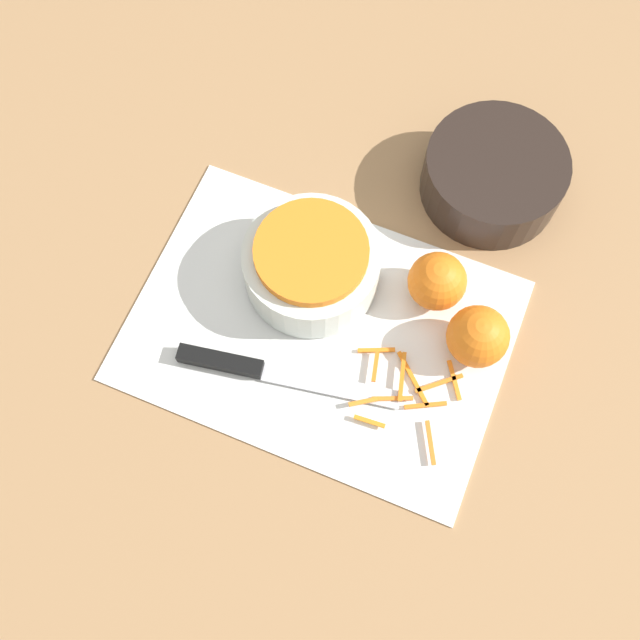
# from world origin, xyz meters

# --- Properties ---
(ground_plane) EXTENTS (4.00, 4.00, 0.00)m
(ground_plane) POSITION_xyz_m (0.00, 0.00, 0.00)
(ground_plane) COLOR #9E754C
(cutting_board) EXTENTS (0.45, 0.32, 0.01)m
(cutting_board) POSITION_xyz_m (0.00, 0.00, 0.00)
(cutting_board) COLOR silver
(cutting_board) RESTS_ON ground_plane
(bowl_speckled) EXTENTS (0.17, 0.17, 0.08)m
(bowl_speckled) POSITION_xyz_m (-0.04, 0.06, 0.04)
(bowl_speckled) COLOR silver
(bowl_speckled) RESTS_ON cutting_board
(bowl_dark) EXTENTS (0.18, 0.18, 0.07)m
(bowl_dark) POSITION_xyz_m (0.13, 0.27, 0.03)
(bowl_dark) COLOR black
(bowl_dark) RESTS_ON ground_plane
(knife) EXTENTS (0.27, 0.07, 0.02)m
(knife) POSITION_xyz_m (-0.06, -0.08, 0.01)
(knife) COLOR black
(knife) RESTS_ON cutting_board
(orange_left) EXTENTS (0.07, 0.07, 0.07)m
(orange_left) POSITION_xyz_m (0.11, 0.10, 0.04)
(orange_left) COLOR orange
(orange_left) RESTS_ON cutting_board
(orange_right) EXTENTS (0.07, 0.07, 0.07)m
(orange_right) POSITION_xyz_m (0.18, 0.05, 0.04)
(orange_right) COLOR orange
(orange_right) RESTS_ON cutting_board
(peel_pile) EXTENTS (0.14, 0.13, 0.01)m
(peel_pile) POSITION_xyz_m (0.12, -0.03, 0.01)
(peel_pile) COLOR orange
(peel_pile) RESTS_ON cutting_board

